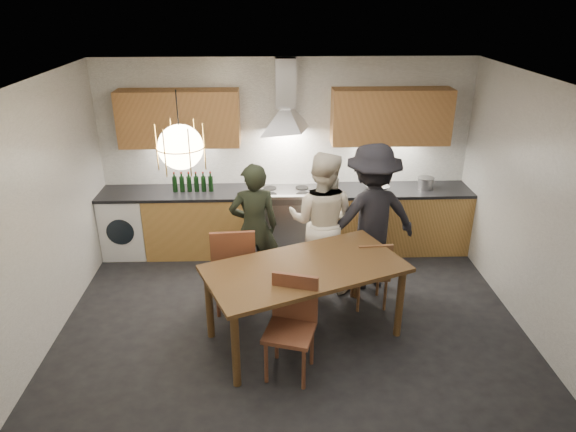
{
  "coord_description": "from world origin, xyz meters",
  "views": [
    {
      "loc": [
        -0.21,
        -4.51,
        3.36
      ],
      "look_at": [
        -0.03,
        0.4,
        1.2
      ],
      "focal_mm": 32.0,
      "sensor_mm": 36.0,
      "label": 1
    }
  ],
  "objects_px": {
    "person_mid": "(322,221)",
    "wine_bottles": "(193,182)",
    "person_right": "(371,217)",
    "chair_front": "(292,319)",
    "dining_table": "(305,275)",
    "person_left": "(254,228)",
    "mixing_bowl": "(377,187)",
    "stock_pot": "(426,183)",
    "chair_back_left": "(234,264)"
  },
  "relations": [
    {
      "from": "person_mid",
      "to": "wine_bottles",
      "type": "relative_size",
      "value": 3.16
    },
    {
      "from": "person_right",
      "to": "chair_front",
      "type": "bearing_deg",
      "value": 43.78
    },
    {
      "from": "dining_table",
      "to": "person_left",
      "type": "xyz_separation_m",
      "value": [
        -0.54,
        1.03,
        0.06
      ]
    },
    {
      "from": "mixing_bowl",
      "to": "stock_pot",
      "type": "height_order",
      "value": "stock_pot"
    },
    {
      "from": "chair_back_left",
      "to": "person_right",
      "type": "distance_m",
      "value": 1.73
    },
    {
      "from": "person_mid",
      "to": "wine_bottles",
      "type": "bearing_deg",
      "value": -10.9
    },
    {
      "from": "person_mid",
      "to": "mixing_bowl",
      "type": "distance_m",
      "value": 1.22
    },
    {
      "from": "person_mid",
      "to": "person_right",
      "type": "bearing_deg",
      "value": -160.77
    },
    {
      "from": "stock_pot",
      "to": "person_mid",
      "type": "bearing_deg",
      "value": -148.17
    },
    {
      "from": "dining_table",
      "to": "wine_bottles",
      "type": "relative_size",
      "value": 4.08
    },
    {
      "from": "person_left",
      "to": "mixing_bowl",
      "type": "height_order",
      "value": "person_left"
    },
    {
      "from": "wine_bottles",
      "to": "dining_table",
      "type": "bearing_deg",
      "value": -55.35
    },
    {
      "from": "person_left",
      "to": "stock_pot",
      "type": "distance_m",
      "value": 2.5
    },
    {
      "from": "chair_front",
      "to": "wine_bottles",
      "type": "height_order",
      "value": "wine_bottles"
    },
    {
      "from": "dining_table",
      "to": "wine_bottles",
      "type": "bearing_deg",
      "value": 101.82
    },
    {
      "from": "chair_back_left",
      "to": "mixing_bowl",
      "type": "bearing_deg",
      "value": -145.69
    },
    {
      "from": "stock_pot",
      "to": "wine_bottles",
      "type": "distance_m",
      "value": 3.14
    },
    {
      "from": "dining_table",
      "to": "person_left",
      "type": "distance_m",
      "value": 1.16
    },
    {
      "from": "dining_table",
      "to": "stock_pot",
      "type": "height_order",
      "value": "stock_pot"
    },
    {
      "from": "dining_table",
      "to": "chair_back_left",
      "type": "distance_m",
      "value": 0.91
    },
    {
      "from": "person_left",
      "to": "chair_back_left",
      "type": "bearing_deg",
      "value": 58.13
    },
    {
      "from": "person_left",
      "to": "stock_pot",
      "type": "height_order",
      "value": "person_left"
    },
    {
      "from": "chair_back_left",
      "to": "person_right",
      "type": "xyz_separation_m",
      "value": [
        1.61,
        0.56,
        0.29
      ]
    },
    {
      "from": "person_left",
      "to": "stock_pot",
      "type": "xyz_separation_m",
      "value": [
        2.3,
        0.95,
        0.18
      ]
    },
    {
      "from": "person_right",
      "to": "wine_bottles",
      "type": "xyz_separation_m",
      "value": [
        -2.22,
        0.94,
        0.14
      ]
    },
    {
      "from": "mixing_bowl",
      "to": "wine_bottles",
      "type": "bearing_deg",
      "value": 179.06
    },
    {
      "from": "person_right",
      "to": "stock_pot",
      "type": "xyz_separation_m",
      "value": [
        0.91,
        0.93,
        0.08
      ]
    },
    {
      "from": "person_left",
      "to": "wine_bottles",
      "type": "xyz_separation_m",
      "value": [
        -0.83,
        0.96,
        0.24
      ]
    },
    {
      "from": "person_mid",
      "to": "person_left",
      "type": "bearing_deg",
      "value": 20.4
    },
    {
      "from": "stock_pot",
      "to": "dining_table",
      "type": "bearing_deg",
      "value": -131.75
    },
    {
      "from": "mixing_bowl",
      "to": "stock_pot",
      "type": "relative_size",
      "value": 1.49
    },
    {
      "from": "person_left",
      "to": "person_mid",
      "type": "height_order",
      "value": "person_mid"
    },
    {
      "from": "person_mid",
      "to": "stock_pot",
      "type": "distance_m",
      "value": 1.77
    },
    {
      "from": "person_mid",
      "to": "stock_pot",
      "type": "bearing_deg",
      "value": -129.23
    },
    {
      "from": "wine_bottles",
      "to": "person_mid",
      "type": "bearing_deg",
      "value": -29.85
    },
    {
      "from": "person_left",
      "to": "mixing_bowl",
      "type": "xyz_separation_m",
      "value": [
        1.63,
        0.92,
        0.14
      ]
    },
    {
      "from": "chair_front",
      "to": "chair_back_left",
      "type": "bearing_deg",
      "value": 138.16
    },
    {
      "from": "chair_front",
      "to": "person_mid",
      "type": "xyz_separation_m",
      "value": [
        0.42,
        1.54,
        0.3
      ]
    },
    {
      "from": "dining_table",
      "to": "person_right",
      "type": "distance_m",
      "value": 1.36
    },
    {
      "from": "person_right",
      "to": "chair_back_left",
      "type": "bearing_deg",
      "value": 6.14
    },
    {
      "from": "stock_pot",
      "to": "person_right",
      "type": "bearing_deg",
      "value": -134.5
    },
    {
      "from": "wine_bottles",
      "to": "chair_back_left",
      "type": "bearing_deg",
      "value": -67.53
    },
    {
      "from": "chair_front",
      "to": "person_mid",
      "type": "height_order",
      "value": "person_mid"
    },
    {
      "from": "person_left",
      "to": "person_mid",
      "type": "xyz_separation_m",
      "value": [
        0.8,
        0.02,
        0.06
      ]
    },
    {
      "from": "person_mid",
      "to": "wine_bottles",
      "type": "distance_m",
      "value": 1.9
    },
    {
      "from": "chair_back_left",
      "to": "person_left",
      "type": "bearing_deg",
      "value": -115.84
    },
    {
      "from": "wine_bottles",
      "to": "person_left",
      "type": "bearing_deg",
      "value": -49.01
    },
    {
      "from": "person_right",
      "to": "mixing_bowl",
      "type": "height_order",
      "value": "person_right"
    },
    {
      "from": "person_right",
      "to": "mixing_bowl",
      "type": "xyz_separation_m",
      "value": [
        0.24,
        0.9,
        0.04
      ]
    },
    {
      "from": "person_left",
      "to": "person_right",
      "type": "height_order",
      "value": "person_right"
    }
  ]
}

